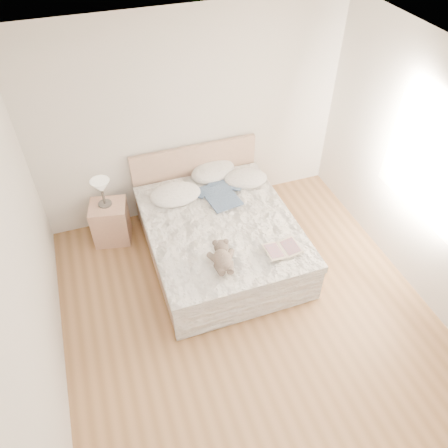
% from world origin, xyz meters
% --- Properties ---
extents(floor, '(4.00, 4.50, 0.00)m').
position_xyz_m(floor, '(0.00, 0.00, 0.00)').
color(floor, brown).
rests_on(floor, ground).
extents(ceiling, '(4.00, 4.50, 0.00)m').
position_xyz_m(ceiling, '(0.00, 0.00, 2.70)').
color(ceiling, silver).
rests_on(ceiling, ground).
extents(wall_back, '(4.00, 0.02, 2.70)m').
position_xyz_m(wall_back, '(0.00, 2.25, 1.35)').
color(wall_back, silver).
rests_on(wall_back, ground).
extents(wall_left, '(0.02, 4.50, 2.70)m').
position_xyz_m(wall_left, '(-2.00, 0.00, 1.35)').
color(wall_left, silver).
rests_on(wall_left, ground).
extents(wall_right, '(0.02, 4.50, 2.70)m').
position_xyz_m(wall_right, '(2.00, 0.00, 1.35)').
color(wall_right, silver).
rests_on(wall_right, ground).
extents(window, '(0.02, 1.30, 1.10)m').
position_xyz_m(window, '(1.99, 0.30, 1.45)').
color(window, white).
rests_on(window, wall_right).
extents(bed, '(1.72, 2.14, 1.00)m').
position_xyz_m(bed, '(0.00, 1.19, 0.31)').
color(bed, tan).
rests_on(bed, floor).
extents(nightstand, '(0.52, 0.49, 0.56)m').
position_xyz_m(nightstand, '(-1.23, 1.91, 0.28)').
color(nightstand, tan).
rests_on(nightstand, floor).
extents(table_lamp, '(0.30, 0.30, 0.37)m').
position_xyz_m(table_lamp, '(-1.25, 1.94, 0.82)').
color(table_lamp, '#4C4742').
rests_on(table_lamp, nightstand).
extents(pillow_left, '(0.65, 0.45, 0.19)m').
position_xyz_m(pillow_left, '(-0.38, 1.75, 0.64)').
color(pillow_left, white).
rests_on(pillow_left, bed).
extents(pillow_middle, '(0.74, 0.62, 0.19)m').
position_xyz_m(pillow_middle, '(0.22, 2.06, 0.64)').
color(pillow_middle, white).
rests_on(pillow_middle, bed).
extents(pillow_right, '(0.64, 0.50, 0.17)m').
position_xyz_m(pillow_right, '(0.57, 1.76, 0.64)').
color(pillow_right, silver).
rests_on(pillow_right, bed).
extents(blouse, '(0.67, 0.70, 0.02)m').
position_xyz_m(blouse, '(0.14, 1.54, 0.63)').
color(blouse, navy).
rests_on(blouse, bed).
extents(photo_book, '(0.39, 0.32, 0.03)m').
position_xyz_m(photo_book, '(-0.43, 1.78, 0.63)').
color(photo_book, white).
rests_on(photo_book, bed).
extents(childrens_book, '(0.41, 0.29, 0.03)m').
position_xyz_m(childrens_book, '(0.48, 0.44, 0.63)').
color(childrens_book, beige).
rests_on(childrens_book, bed).
extents(teddy_bear, '(0.30, 0.40, 0.20)m').
position_xyz_m(teddy_bear, '(-0.21, 0.44, 0.65)').
color(teddy_bear, '#68584D').
rests_on(teddy_bear, bed).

